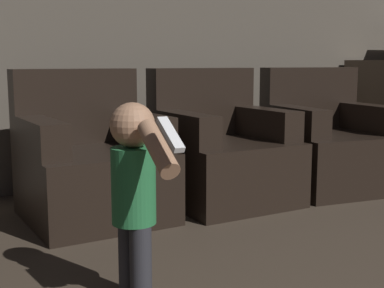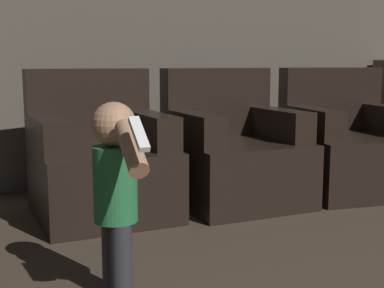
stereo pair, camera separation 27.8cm
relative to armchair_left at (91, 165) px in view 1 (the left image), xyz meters
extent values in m
cube|color=#51493F|center=(0.52, 0.78, 0.98)|extent=(8.40, 0.05, 2.60)
cube|color=black|center=(0.00, -0.05, -0.11)|extent=(0.85, 0.86, 0.42)
cube|color=black|center=(-0.02, 0.26, 0.34)|extent=(0.80, 0.23, 0.47)
cube|color=black|center=(-0.31, -0.08, 0.20)|extent=(0.21, 0.65, 0.20)
cube|color=black|center=(0.32, -0.03, 0.20)|extent=(0.21, 0.65, 0.20)
cube|color=black|center=(0.90, -0.05, -0.11)|extent=(0.84, 0.85, 0.42)
cube|color=black|center=(0.87, 0.27, 0.34)|extent=(0.79, 0.22, 0.47)
cube|color=black|center=(0.58, -0.07, 0.20)|extent=(0.21, 0.65, 0.20)
cube|color=black|center=(1.21, -0.03, 0.20)|extent=(0.21, 0.65, 0.20)
cube|color=black|center=(1.79, -0.05, -0.11)|extent=(0.84, 0.85, 0.42)
cube|color=black|center=(1.81, 0.26, 0.34)|extent=(0.79, 0.22, 0.47)
cube|color=black|center=(1.47, -0.03, 0.20)|extent=(0.21, 0.65, 0.20)
cube|color=black|center=(2.10, -0.08, 0.20)|extent=(0.21, 0.65, 0.20)
cylinder|color=#28282D|center=(-0.15, -1.25, -0.16)|extent=(0.09, 0.09, 0.31)
cylinder|color=#28282D|center=(-0.16, -1.16, -0.16)|extent=(0.09, 0.09, 0.31)
cylinder|color=#236638|center=(-0.15, -1.20, 0.15)|extent=(0.17, 0.17, 0.30)
sphere|color=#A37556|center=(-0.15, -1.20, 0.38)|extent=(0.17, 0.17, 0.17)
cylinder|color=#A37556|center=(-0.17, -1.10, 0.13)|extent=(0.07, 0.07, 0.25)
cylinder|color=#A37556|center=(-0.14, -1.42, 0.32)|extent=(0.07, 0.25, 0.19)
cube|color=white|center=(-0.14, -1.53, 0.38)|extent=(0.04, 0.16, 0.10)
camera|label=1|loc=(-0.82, -3.10, 0.62)|focal=50.00mm
camera|label=2|loc=(-0.56, -3.21, 0.62)|focal=50.00mm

